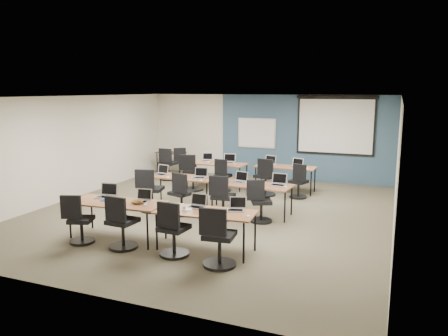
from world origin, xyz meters
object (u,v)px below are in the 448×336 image
at_px(spare_chair_b, 168,167).
at_px(training_table_front_left, 117,204).
at_px(laptop_2, 197,204).
at_px(task_chair_9, 222,178).
at_px(task_chair_10, 265,180).
at_px(laptop_11, 297,165).
at_px(spare_chair_a, 184,165).
at_px(utility_table, 171,155).
at_px(whiteboard, 257,133).
at_px(task_chair_1, 121,227).
at_px(task_chair_0, 79,223).
at_px(laptop_1, 142,198).
at_px(laptop_6, 240,180).
at_px(laptop_7, 278,182).
at_px(task_chair_7, 260,205).
at_px(task_chair_8, 192,175).
at_px(training_table_back_left, 217,165).
at_px(task_chair_4, 150,194).
at_px(training_table_front_right, 206,214).
at_px(task_chair_5, 181,197).
at_px(laptop_9, 229,161).
at_px(laptop_8, 207,159).
at_px(laptop_3, 237,207).
at_px(projector_screen, 336,122).
at_px(task_chair_6, 222,201).
at_px(training_table_back_right, 285,168).
at_px(task_chair_2, 173,234).
at_px(task_chair_11, 299,184).
at_px(laptop_0, 106,194).
at_px(task_chair_3, 218,242).
at_px(laptop_4, 162,172).
at_px(training_table_mid_left, 182,178).
at_px(laptop_5, 200,175).
at_px(training_table_mid_right, 252,186).
at_px(laptop_10, 270,163).

bearing_deg(spare_chair_b, training_table_front_left, -66.28).
relative_size(laptop_2, task_chair_9, 0.33).
bearing_deg(task_chair_10, laptop_2, -77.82).
bearing_deg(laptop_11, spare_chair_a, -176.78).
bearing_deg(spare_chair_b, utility_table, 117.67).
height_order(whiteboard, task_chair_1, whiteboard).
distance_m(task_chair_0, laptop_1, 1.25).
relative_size(laptop_2, task_chair_10, 0.30).
height_order(laptop_6, laptop_7, laptop_7).
xyz_separation_m(task_chair_7, task_chair_8, (-2.72, 2.22, 0.04)).
xyz_separation_m(training_table_back_left, task_chair_4, (-0.46, -2.99, -0.25)).
height_order(training_table_front_right, task_chair_5, task_chair_5).
bearing_deg(task_chair_4, laptop_9, 63.75).
bearing_deg(laptop_8, training_table_back_left, -47.38).
height_order(laptop_3, laptop_9, laptop_9).
xyz_separation_m(whiteboard, task_chair_5, (-0.27, -4.88, -1.03)).
bearing_deg(utility_table, task_chair_8, -47.33).
relative_size(projector_screen, task_chair_0, 2.52).
xyz_separation_m(laptop_3, spare_chair_b, (-4.16, 4.97, -0.36)).
height_order(training_table_front_left, laptop_8, laptop_8).
distance_m(task_chair_5, task_chair_6, 1.01).
bearing_deg(task_chair_1, task_chair_8, 104.30).
distance_m(laptop_7, laptop_8, 3.84).
xyz_separation_m(whiteboard, training_table_back_right, (1.40, -1.71, -0.77)).
bearing_deg(training_table_front_left, task_chair_2, -20.56).
distance_m(laptop_7, laptop_9, 3.25).
relative_size(whiteboard, laptop_3, 4.19).
height_order(task_chair_1, task_chair_11, task_chair_1).
xyz_separation_m(laptop_6, task_chair_9, (-1.20, 1.85, -0.40)).
xyz_separation_m(utility_table, spare_chair_b, (0.41, -0.96, -0.23)).
bearing_deg(laptop_0, task_chair_4, 81.74).
bearing_deg(laptop_8, utility_table, 130.88).
height_order(task_chair_3, task_chair_7, task_chair_3).
relative_size(task_chair_1, laptop_4, 3.11).
distance_m(training_table_front_left, spare_chair_a, 6.15).
height_order(task_chair_3, laptop_4, task_chair_3).
xyz_separation_m(training_table_mid_left, laptop_0, (-0.46, -2.44, 0.11)).
relative_size(training_table_back_right, task_chair_7, 1.75).
distance_m(whiteboard, spare_chair_a, 2.62).
xyz_separation_m(laptop_0, laptop_5, (0.93, 2.46, -0.01)).
distance_m(projector_screen, task_chair_0, 8.28).
xyz_separation_m(task_chair_5, task_chair_9, (0.00, 2.53, -0.03)).
bearing_deg(laptop_6, task_chair_4, -147.70).
height_order(laptop_11, spare_chair_b, spare_chair_b).
bearing_deg(task_chair_5, task_chair_8, 126.77).
relative_size(training_table_mid_right, laptop_0, 5.07).
distance_m(laptop_7, task_chair_7, 0.76).
bearing_deg(training_table_back_right, task_chair_6, -100.50).
xyz_separation_m(training_table_mid_right, laptop_10, (-0.33, 2.62, 0.11)).
bearing_deg(laptop_10, whiteboard, 136.99).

